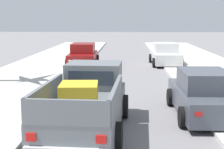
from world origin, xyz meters
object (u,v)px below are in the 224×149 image
object	(u,v)px
car_right_near	(165,55)
pickup_truck	(87,103)
car_left_mid	(83,55)
car_left_near	(204,95)

from	to	relation	value
car_right_near	pickup_truck	bearing A→B (deg)	-105.12
pickup_truck	car_right_near	bearing A→B (deg)	74.88
pickup_truck	car_right_near	size ratio (longest dim) A/B	1.24
pickup_truck	car_left_mid	size ratio (longest dim) A/B	1.23
pickup_truck	car_right_near	xyz separation A→B (m)	(3.86, 14.29, -0.09)
car_right_near	car_left_mid	size ratio (longest dim) A/B	1.00
pickup_truck	car_left_near	size ratio (longest dim) A/B	1.24
car_left_near	car_right_near	xyz separation A→B (m)	(0.17, 12.67, 0.00)
car_left_near	car_left_mid	world-z (taller)	same
pickup_truck	car_left_near	bearing A→B (deg)	23.63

